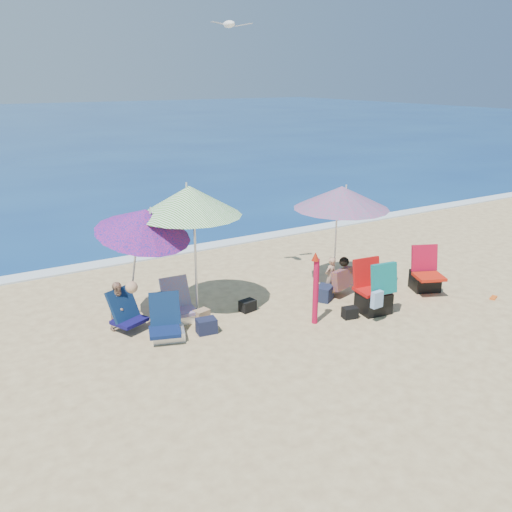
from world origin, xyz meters
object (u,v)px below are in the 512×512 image
umbrella_striped (190,201)px  camp_chair_left (425,277)px  umbrella_turquoise (342,198)px  person_left (121,306)px  chair_navy (167,327)px  person_center (336,277)px  seagull (229,24)px  camp_chair_right (374,294)px  furled_umbrella (316,285)px  umbrella_blue (144,222)px  chair_rainbow (179,309)px

umbrella_striped → camp_chair_left: bearing=-17.1°
umbrella_turquoise → camp_chair_left: size_ratio=2.62×
umbrella_turquoise → person_left: (-4.29, 0.41, -1.44)m
umbrella_striped → chair_navy: 2.14m
person_center → chair_navy: bearing=-179.8°
chair_navy → seagull: size_ratio=1.01×
umbrella_turquoise → camp_chair_right: size_ratio=2.40×
person_center → camp_chair_right: bearing=-85.7°
umbrella_striped → camp_chair_right: umbrella_striped is taller
furled_umbrella → camp_chair_left: 2.83m
camp_chair_left → umbrella_blue: bearing=164.6°
umbrella_blue → chair_rainbow: umbrella_blue is taller
chair_rainbow → seagull: seagull is taller
chair_navy → chair_rainbow: bearing=50.3°
umbrella_striped → furled_umbrella: umbrella_striped is taller
person_center → person_left: bearing=170.2°
chair_rainbow → person_left: size_ratio=0.78×
camp_chair_right → person_center: size_ratio=1.28×
furled_umbrella → chair_navy: bearing=161.7°
umbrella_turquoise → umbrella_striped: bearing=173.0°
umbrella_striped → chair_navy: (-0.79, -0.66, -1.87)m
chair_navy → umbrella_striped: bearing=40.1°
chair_rainbow → umbrella_blue: bearing=157.1°
umbrella_turquoise → chair_rainbow: bearing=175.6°
chair_navy → camp_chair_left: (5.19, -0.69, 0.09)m
umbrella_striped → chair_navy: bearing=-139.9°
umbrella_striped → furled_umbrella: bearing=-42.1°
chair_navy → umbrella_blue: bearing=90.4°
camp_chair_left → furled_umbrella: bearing=-177.9°
umbrella_turquoise → umbrella_striped: umbrella_striped is taller
person_left → furled_umbrella: bearing=-27.2°
umbrella_turquoise → person_left: 4.54m
chair_navy → camp_chair_right: bearing=-15.4°
chair_navy → camp_chair_right: 3.71m
person_left → seagull: bearing=8.5°
umbrella_turquoise → seagull: 3.70m
umbrella_blue → person_center: umbrella_blue is taller
furled_umbrella → camp_chair_left: furled_umbrella is taller
umbrella_turquoise → person_center: (-0.28, -0.28, -1.48)m
camp_chair_right → seagull: 5.27m
umbrella_turquoise → camp_chair_right: 1.98m
umbrella_striped → umbrella_blue: size_ratio=1.08×
umbrella_striped → seagull: (1.02, 0.39, 2.83)m
furled_umbrella → camp_chair_left: bearing=2.1°
chair_navy → person_center: 3.50m
umbrella_turquoise → chair_navy: bearing=-175.5°
umbrella_turquoise → umbrella_blue: (-3.78, 0.45, -0.07)m
umbrella_blue → camp_chair_left: size_ratio=2.38×
chair_navy → person_center: (3.49, 0.02, 0.19)m
furled_umbrella → chair_navy: (-2.40, 0.79, -0.52)m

